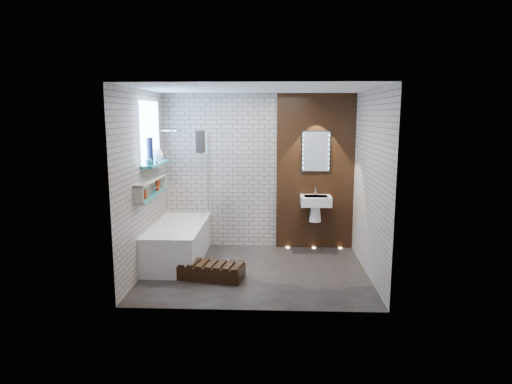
{
  "coord_description": "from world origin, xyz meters",
  "views": [
    {
      "loc": [
        0.26,
        -6.17,
        2.25
      ],
      "look_at": [
        0.0,
        0.15,
        1.15
      ],
      "focal_mm": 31.21,
      "sensor_mm": 36.0,
      "label": 1
    }
  ],
  "objects_px": {
    "bathtub": "(178,242)",
    "led_mirror": "(316,152)",
    "bath_screen": "(204,176)",
    "walnut_step": "(212,272)",
    "washbasin": "(316,204)"
  },
  "relations": [
    {
      "from": "bathtub",
      "to": "led_mirror",
      "type": "height_order",
      "value": "led_mirror"
    },
    {
      "from": "bathtub",
      "to": "led_mirror",
      "type": "relative_size",
      "value": 2.49
    },
    {
      "from": "washbasin",
      "to": "walnut_step",
      "type": "distance_m",
      "value": 2.18
    },
    {
      "from": "bathtub",
      "to": "bath_screen",
      "type": "relative_size",
      "value": 1.24
    },
    {
      "from": "bath_screen",
      "to": "led_mirror",
      "type": "bearing_deg",
      "value": 10.66
    },
    {
      "from": "walnut_step",
      "to": "washbasin",
      "type": "bearing_deg",
      "value": 41.56
    },
    {
      "from": "bath_screen",
      "to": "walnut_step",
      "type": "xyz_separation_m",
      "value": [
        0.27,
        -1.19,
        -1.18
      ]
    },
    {
      "from": "bath_screen",
      "to": "washbasin",
      "type": "xyz_separation_m",
      "value": [
        1.82,
        0.18,
        -0.49
      ]
    },
    {
      "from": "led_mirror",
      "to": "bath_screen",
      "type": "bearing_deg",
      "value": -169.34
    },
    {
      "from": "bathtub",
      "to": "bath_screen",
      "type": "xyz_separation_m",
      "value": [
        0.35,
        0.44,
        0.99
      ]
    },
    {
      "from": "washbasin",
      "to": "walnut_step",
      "type": "xyz_separation_m",
      "value": [
        -1.55,
        -1.37,
        -0.69
      ]
    },
    {
      "from": "washbasin",
      "to": "bathtub",
      "type": "bearing_deg",
      "value": -163.99
    },
    {
      "from": "bathtub",
      "to": "bath_screen",
      "type": "bearing_deg",
      "value": 51.1
    },
    {
      "from": "bathtub",
      "to": "walnut_step",
      "type": "distance_m",
      "value": 1.0
    },
    {
      "from": "led_mirror",
      "to": "walnut_step",
      "type": "xyz_separation_m",
      "value": [
        -1.55,
        -1.53,
        -1.55
      ]
    }
  ]
}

